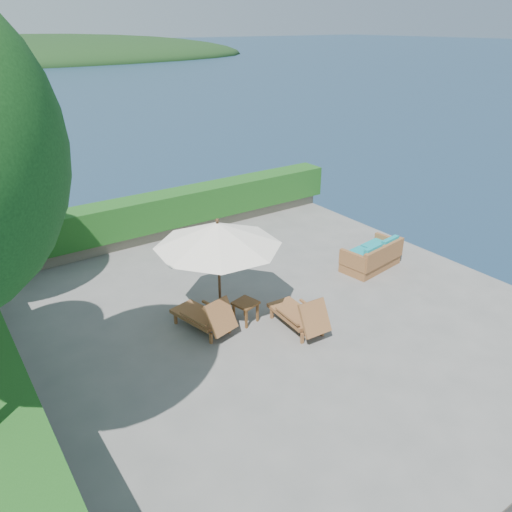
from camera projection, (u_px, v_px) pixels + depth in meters
ground at (265, 314)px, 11.46m from camera, size 12.00×12.00×0.00m
foundation at (265, 369)px, 12.12m from camera, size 12.00×12.00×3.00m
ocean at (264, 415)px, 12.74m from camera, size 600.00×600.00×0.00m
offshore_island at (29, 60)px, 129.70m from camera, size 126.00×57.60×12.60m
planter_wall_far at (160, 231)px, 15.55m from camera, size 12.00×0.60×0.36m
hedge_far at (159, 211)px, 15.26m from camera, size 12.40×0.90×1.00m
patio_umbrella at (218, 235)px, 10.40m from camera, size 3.40×3.40×2.44m
lounge_left at (206, 316)px, 10.72m from camera, size 0.96×1.63×0.88m
lounge_right at (301, 315)px, 10.74m from camera, size 0.75×1.58×0.89m
side_table at (246, 306)px, 11.02m from camera, size 0.58×0.58×0.51m
wicker_loveseat at (372, 257)px, 13.49m from camera, size 1.83×1.12×0.84m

